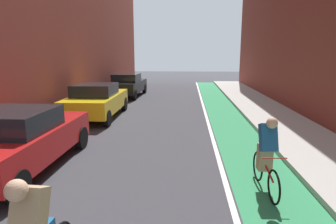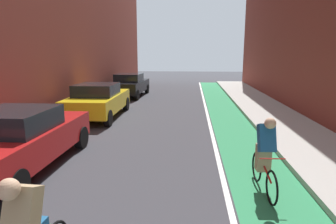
# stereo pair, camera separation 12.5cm
# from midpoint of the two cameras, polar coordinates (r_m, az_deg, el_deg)

# --- Properties ---
(ground_plane) EXTENTS (75.94, 75.94, 0.00)m
(ground_plane) POSITION_cam_midpoint_polar(r_m,az_deg,el_deg) (10.49, -2.70, -4.19)
(ground_plane) COLOR #38383D
(bike_lane_paint) EXTENTS (1.60, 34.52, 0.00)m
(bike_lane_paint) POSITION_cam_midpoint_polar(r_m,az_deg,el_deg) (12.46, 12.53, -1.94)
(bike_lane_paint) COLOR #2D8451
(bike_lane_paint) RESTS_ON ground
(lane_divider_stripe) EXTENTS (0.12, 34.52, 0.00)m
(lane_divider_stripe) POSITION_cam_midpoint_polar(r_m,az_deg,el_deg) (12.37, 8.39, -1.88)
(lane_divider_stripe) COLOR white
(lane_divider_stripe) RESTS_ON ground
(sidewalk_right) EXTENTS (2.52, 34.52, 0.14)m
(sidewalk_right) POSITION_cam_midpoint_polar(r_m,az_deg,el_deg) (12.89, 21.65, -1.73)
(sidewalk_right) COLOR #A8A59E
(sidewalk_right) RESTS_ON ground
(parked_sedan_red) EXTENTS (1.93, 4.39, 1.53)m
(parked_sedan_red) POSITION_cam_midpoint_polar(r_m,az_deg,el_deg) (7.95, -26.73, -4.64)
(parked_sedan_red) COLOR red
(parked_sedan_red) RESTS_ON ground
(parked_sedan_yellow_cab) EXTENTS (2.03, 4.50, 1.53)m
(parked_sedan_yellow_cab) POSITION_cam_midpoint_polar(r_m,az_deg,el_deg) (13.31, -13.32, 2.31)
(parked_sedan_yellow_cab) COLOR yellow
(parked_sedan_yellow_cab) RESTS_ON ground
(parked_sedan_black) EXTENTS (2.04, 4.47, 1.53)m
(parked_sedan_black) POSITION_cam_midpoint_polar(r_m,az_deg,el_deg) (19.68, -7.37, 5.37)
(parked_sedan_black) COLOR black
(parked_sedan_black) RESTS_ON ground
(cyclist_mid) EXTENTS (0.48, 1.72, 1.61)m
(cyclist_mid) POSITION_cam_midpoint_polar(r_m,az_deg,el_deg) (6.28, 19.14, -7.51)
(cyclist_mid) COLOR black
(cyclist_mid) RESTS_ON ground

